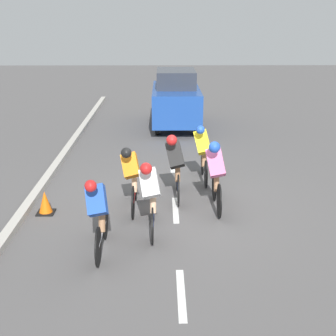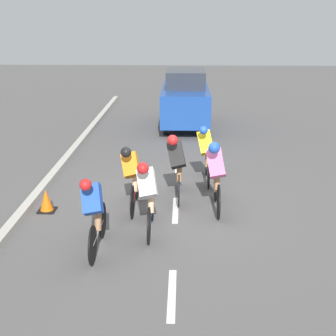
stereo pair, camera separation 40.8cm
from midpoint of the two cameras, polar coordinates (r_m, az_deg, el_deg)
The scene contains 13 objects.
ground_plane at distance 10.39m, azimuth 2.08°, elevation -4.45°, with size 60.00×60.00×0.00m, color #565454.
lane_stripe_near at distance 7.27m, azimuth 2.14°, elevation -15.15°, with size 0.12×1.40×0.01m, color white.
lane_stripe_mid at distance 10.10m, azimuth 2.08°, elevation -5.13°, with size 0.12×1.40×0.01m, color white.
lane_stripe_far at distance 13.10m, azimuth 2.05°, elevation 0.41°, with size 0.12×1.40×0.01m, color white.
curb at distance 10.55m, azimuth -15.63°, elevation -4.39°, with size 0.20×27.73×0.14m, color #B7B2A8.
cyclist_yellow at distance 11.56m, azimuth 5.69°, elevation 1.94°, with size 0.45×1.69×1.50m.
cyclist_white at distance 8.80m, azimuth -1.10°, elevation -3.25°, with size 0.43×1.71×1.49m.
cyclist_orange at distance 9.89m, azimuth -3.24°, elevation -0.94°, with size 0.44×1.72×1.46m.
cyclist_black at distance 10.43m, azimuth 2.21°, elevation 0.45°, with size 0.46×1.69×1.56m.
cyclist_blue at distance 8.19m, azimuth -7.59°, elevation -5.36°, with size 0.42×1.68×1.45m.
cyclist_pink at distance 9.85m, azimuth 7.06°, elevation -0.69°, with size 0.43×1.68×1.58m.
support_car at distance 17.43m, azimuth 2.80°, elevation 8.41°, with size 1.70×3.85×2.09m.
traffic_cone at distance 10.24m, azimuth -13.52°, elevation -3.91°, with size 0.36×0.36×0.49m.
Camera 2 is at (-0.14, 9.59, 4.00)m, focal length 50.00 mm.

